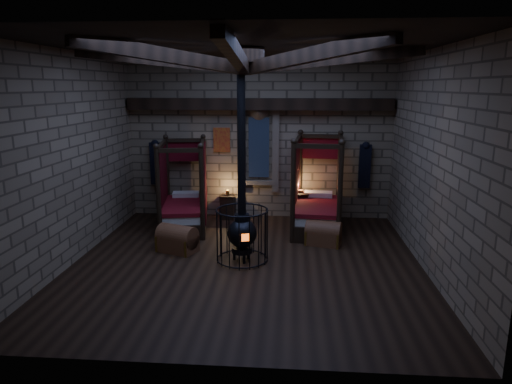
# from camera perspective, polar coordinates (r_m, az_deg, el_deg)

# --- Properties ---
(room) EXTENTS (7.02, 7.02, 4.29)m
(room) POSITION_cam_1_polar(r_m,az_deg,el_deg) (8.78, -1.26, 14.66)
(room) COLOR black
(room) RESTS_ON ground
(bed_left) EXTENTS (1.41, 2.21, 2.16)m
(bed_left) POSITION_cam_1_polar(r_m,az_deg,el_deg) (11.67, -8.95, -1.80)
(bed_left) COLOR black
(bed_left) RESTS_ON ground
(bed_right) EXTENTS (1.34, 2.28, 2.28)m
(bed_right) POSITION_cam_1_polar(r_m,az_deg,el_deg) (11.45, 7.66, -1.89)
(bed_right) COLOR black
(bed_right) RESTS_ON ground
(trunk_left) EXTENTS (0.95, 0.78, 0.60)m
(trunk_left) POSITION_cam_1_polar(r_m,az_deg,el_deg) (10.06, -9.81, -5.87)
(trunk_left) COLOR brown
(trunk_left) RESTS_ON ground
(trunk_right) EXTENTS (0.87, 0.67, 0.57)m
(trunk_right) POSITION_cam_1_polar(r_m,az_deg,el_deg) (10.45, 8.42, -5.18)
(trunk_right) COLOR brown
(trunk_right) RESTS_ON ground
(nightstand_left) EXTENTS (0.42, 0.41, 0.80)m
(nightstand_left) POSITION_cam_1_polar(r_m,az_deg,el_deg) (12.32, -3.53, -1.83)
(nightstand_left) COLOR black
(nightstand_left) RESTS_ON ground
(nightstand_right) EXTENTS (0.49, 0.47, 0.84)m
(nightstand_right) POSITION_cam_1_polar(r_m,az_deg,el_deg) (12.14, 5.39, -1.80)
(nightstand_right) COLOR black
(nightstand_right) RESTS_ON ground
(stove) EXTENTS (1.07, 1.07, 4.05)m
(stove) POSITION_cam_1_polar(r_m,az_deg,el_deg) (9.28, -1.76, -4.84)
(stove) COLOR black
(stove) RESTS_ON ground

